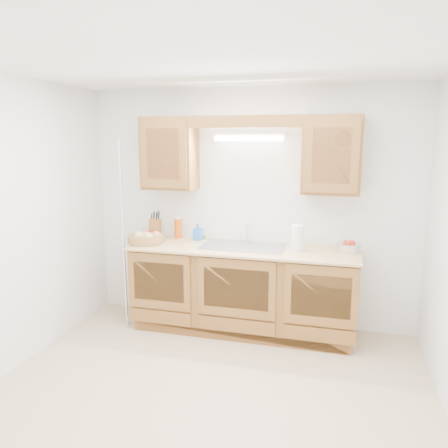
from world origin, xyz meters
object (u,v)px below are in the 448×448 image
(fruit_basket, at_px, (146,238))
(apple_bowl, at_px, (349,247))
(paper_towel, at_px, (297,238))
(knife_block, at_px, (155,228))

(fruit_basket, height_order, apple_bowl, fruit_basket)
(paper_towel, bearing_deg, apple_bowl, 3.95)
(paper_towel, height_order, apple_bowl, paper_towel)
(fruit_basket, relative_size, knife_block, 1.59)
(fruit_basket, relative_size, apple_bowl, 1.65)
(apple_bowl, bearing_deg, fruit_basket, -176.08)
(paper_towel, bearing_deg, fruit_basket, -176.08)
(fruit_basket, distance_m, knife_block, 0.24)
(knife_block, height_order, paper_towel, knife_block)
(apple_bowl, bearing_deg, paper_towel, -176.05)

